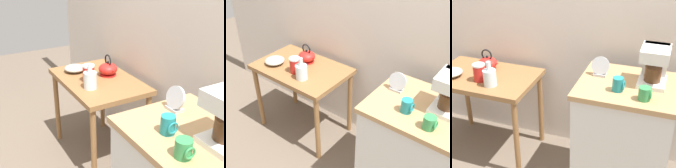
% 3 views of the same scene
% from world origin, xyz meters
% --- Properties ---
extents(back_wall, '(4.40, 0.10, 2.80)m').
position_xyz_m(back_wall, '(0.10, 0.46, 1.40)').
color(back_wall, silver).
rests_on(back_wall, ground_plane).
extents(wooden_table, '(0.86, 0.56, 0.73)m').
position_xyz_m(wooden_table, '(-0.63, 0.07, 0.63)').
color(wooden_table, olive).
rests_on(wooden_table, ground_plane).
extents(bowl_stoneware, '(0.18, 0.18, 0.06)m').
position_xyz_m(bowl_stoneware, '(-0.87, -0.03, 0.76)').
color(bowl_stoneware, '#9E998C').
rests_on(bowl_stoneware, wooden_table).
extents(teakettle, '(0.20, 0.16, 0.18)m').
position_xyz_m(teakettle, '(-0.65, 0.18, 0.79)').
color(teakettle, red).
rests_on(teakettle, wooden_table).
extents(glass_carafe_vase, '(0.10, 0.10, 0.20)m').
position_xyz_m(glass_carafe_vase, '(-0.48, -0.07, 0.80)').
color(glass_carafe_vase, silver).
rests_on(glass_carafe_vase, wooden_table).
extents(canister_enamel, '(0.10, 0.10, 0.14)m').
position_xyz_m(canister_enamel, '(-0.60, -0.02, 0.80)').
color(canister_enamel, red).
rests_on(canister_enamel, wooden_table).
extents(mug_dark_teal, '(0.08, 0.07, 0.09)m').
position_xyz_m(mug_dark_teal, '(0.51, -0.14, 0.95)').
color(mug_dark_teal, teal).
rests_on(mug_dark_teal, kitchen_counter).
extents(mug_tall_green, '(0.08, 0.07, 0.09)m').
position_xyz_m(mug_tall_green, '(0.69, -0.20, 0.94)').
color(mug_tall_green, '#338C4C').
rests_on(mug_tall_green, kitchen_counter).
extents(table_clock, '(0.13, 0.06, 0.14)m').
position_xyz_m(table_clock, '(0.35, 0.04, 0.96)').
color(table_clock, '#B2B5BA').
rests_on(table_clock, kitchen_counter).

